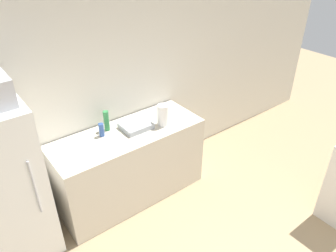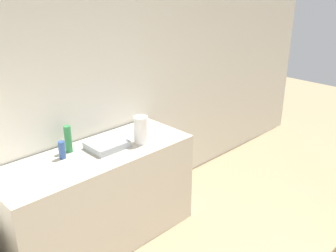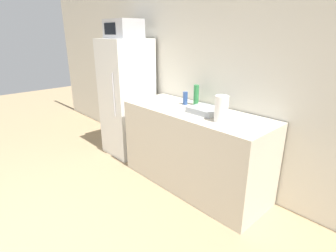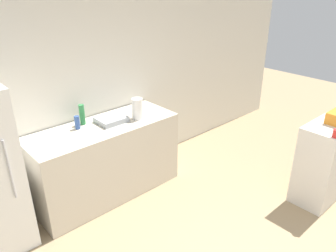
{
  "view_description": "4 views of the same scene",
  "coord_description": "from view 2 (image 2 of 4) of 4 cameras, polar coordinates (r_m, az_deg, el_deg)",
  "views": [
    {
      "loc": [
        -1.43,
        -0.16,
        2.93
      ],
      "look_at": [
        0.25,
        2.03,
        1.24
      ],
      "focal_mm": 35.0,
      "sensor_mm": 36.0,
      "label": 1
    },
    {
      "loc": [
        -1.48,
        0.06,
        2.37
      ],
      "look_at": [
        0.5,
        2.1,
        1.22
      ],
      "focal_mm": 40.0,
      "sensor_mm": 36.0,
      "label": 2
    },
    {
      "loc": [
        1.95,
        0.47,
        1.74
      ],
      "look_at": [
        0.16,
        2.15,
        0.87
      ],
      "focal_mm": 28.0,
      "sensor_mm": 36.0,
      "label": 3
    },
    {
      "loc": [
        -1.64,
        -0.47,
        2.51
      ],
      "look_at": [
        0.5,
        1.91,
        1.04
      ],
      "focal_mm": 35.0,
      "sensor_mm": 36.0,
      "label": 4
    }
  ],
  "objects": [
    {
      "name": "wall_back",
      "position": [
        3.45,
        -16.4,
        3.02
      ],
      "size": [
        8.0,
        0.06,
        2.6
      ],
      "primitive_type": "cube",
      "color": "silver",
      "rests_on": "ground_plane"
    },
    {
      "name": "counter",
      "position": [
        3.56,
        -10.37,
        -10.8
      ],
      "size": [
        1.79,
        0.67,
        0.93
      ],
      "primitive_type": "cube",
      "color": "beige",
      "rests_on": "ground_plane"
    },
    {
      "name": "sink_basin",
      "position": [
        3.4,
        -9.28,
        -2.84
      ],
      "size": [
        0.33,
        0.28,
        0.06
      ],
      "primitive_type": "cube",
      "color": "#9EA3A8",
      "rests_on": "counter"
    },
    {
      "name": "bottle_tall",
      "position": [
        3.36,
        -14.97,
        -1.92
      ],
      "size": [
        0.06,
        0.06,
        0.24
      ],
      "primitive_type": "cylinder",
      "color": "#2D7F42",
      "rests_on": "counter"
    },
    {
      "name": "bottle_short",
      "position": [
        3.28,
        -15.86,
        -3.53
      ],
      "size": [
        0.06,
        0.06,
        0.15
      ],
      "primitive_type": "cylinder",
      "color": "#2D4C8C",
      "rests_on": "counter"
    },
    {
      "name": "paper_towel_roll",
      "position": [
        3.43,
        -4.16,
        -0.59
      ],
      "size": [
        0.13,
        0.13,
        0.26
      ],
      "primitive_type": "cylinder",
      "color": "white",
      "rests_on": "counter"
    }
  ]
}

